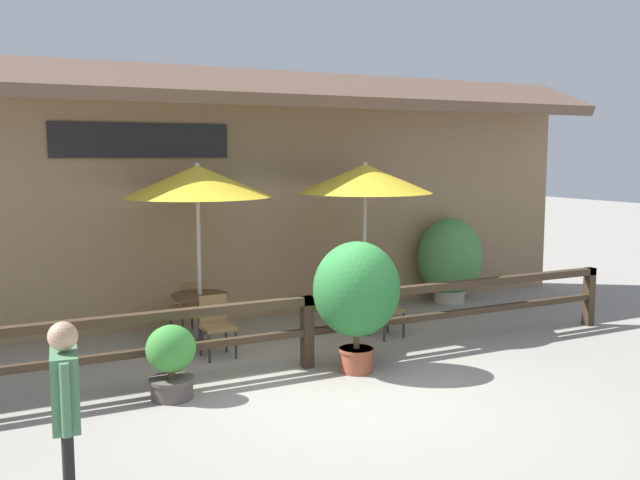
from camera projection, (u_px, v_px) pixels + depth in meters
ground_plane at (346, 391)px, 8.47m from camera, size 60.00×60.00×0.00m
building_facade at (227, 192)px, 11.84m from camera, size 14.28×1.49×4.23m
patio_railing at (307, 316)px, 9.32m from camera, size 10.40×0.14×0.95m
patio_umbrella_near at (197, 181)px, 10.19m from camera, size 2.14×2.14×2.67m
dining_table_near at (200, 305)px, 10.41m from camera, size 0.82×0.82×0.76m
chair_near_streetside at (216, 323)px, 9.86m from camera, size 0.42×0.42×0.84m
chair_near_wallside at (189, 305)px, 11.03m from camera, size 0.50×0.50×0.84m
patio_umbrella_middle at (365, 179)px, 11.26m from camera, size 2.14×2.14×2.67m
dining_table_middle at (364, 291)px, 11.48m from camera, size 0.82×0.82×0.76m
chair_middle_streetside at (384, 306)px, 10.93m from camera, size 0.47×0.47×0.84m
chair_middle_wallside at (348, 292)px, 12.07m from camera, size 0.46×0.46×0.84m
potted_plant_broad_leaf at (171, 360)px, 8.15m from camera, size 0.57×0.52×0.86m
potted_plant_tall_tropical at (357, 292)px, 9.08m from camera, size 1.14×1.03×1.70m
potted_plant_small_flowering at (450, 259)px, 13.40m from camera, size 1.25×1.13×1.60m
pedestrian at (65, 397)px, 5.25m from camera, size 0.24×0.56×1.59m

